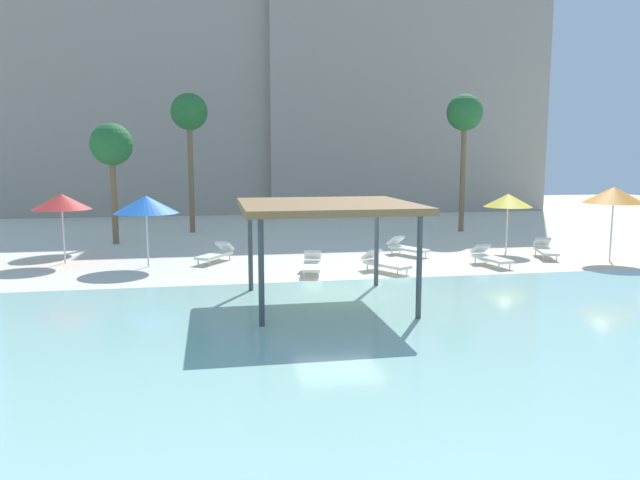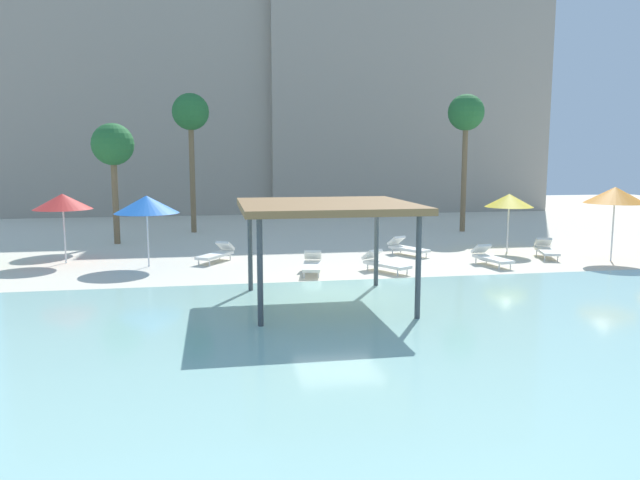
{
  "view_description": "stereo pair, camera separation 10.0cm",
  "coord_description": "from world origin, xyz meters",
  "px_view_note": "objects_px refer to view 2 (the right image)",
  "views": [
    {
      "loc": [
        -3.67,
        -17.13,
        4.02
      ],
      "look_at": [
        -0.18,
        2.0,
        1.3
      ],
      "focal_mm": 33.75,
      "sensor_mm": 36.0,
      "label": 1
    },
    {
      "loc": [
        -3.57,
        -17.15,
        4.02
      ],
      "look_at": [
        -0.18,
        2.0,
        1.3
      ],
      "focal_mm": 33.75,
      "sensor_mm": 36.0,
      "label": 2
    }
  ],
  "objects_px": {
    "lounge_chair_3": "(312,264)",
    "lounge_chair_5": "(546,249)",
    "lounge_chair_0": "(490,256)",
    "beach_umbrella_orange_5": "(615,195)",
    "beach_umbrella_red_4": "(63,202)",
    "palm_tree_1": "(113,147)",
    "palm_tree_0": "(191,116)",
    "lounge_chair_2": "(217,253)",
    "beach_umbrella_blue_2": "(147,204)",
    "shade_pavilion": "(326,209)",
    "lounge_chair_4": "(384,262)",
    "lounge_chair_1": "(406,247)",
    "beach_umbrella_yellow_1": "(509,201)",
    "palm_tree_2": "(466,116)"
  },
  "relations": [
    {
      "from": "lounge_chair_1",
      "to": "lounge_chair_5",
      "type": "height_order",
      "value": "same"
    },
    {
      "from": "beach_umbrella_yellow_1",
      "to": "lounge_chair_3",
      "type": "height_order",
      "value": "beach_umbrella_yellow_1"
    },
    {
      "from": "lounge_chair_3",
      "to": "palm_tree_2",
      "type": "height_order",
      "value": "palm_tree_2"
    },
    {
      "from": "lounge_chair_1",
      "to": "lounge_chair_2",
      "type": "xyz_separation_m",
      "value": [
        -7.64,
        -0.25,
        0.0
      ]
    },
    {
      "from": "shade_pavilion",
      "to": "beach_umbrella_red_4",
      "type": "bearing_deg",
      "value": 136.84
    },
    {
      "from": "beach_umbrella_orange_5",
      "to": "lounge_chair_5",
      "type": "xyz_separation_m",
      "value": [
        -2.03,
        1.19,
        -2.21
      ]
    },
    {
      "from": "beach_umbrella_orange_5",
      "to": "beach_umbrella_red_4",
      "type": "bearing_deg",
      "value": 171.31
    },
    {
      "from": "lounge_chair_0",
      "to": "beach_umbrella_orange_5",
      "type": "bearing_deg",
      "value": 81.19
    },
    {
      "from": "palm_tree_1",
      "to": "palm_tree_2",
      "type": "height_order",
      "value": "palm_tree_2"
    },
    {
      "from": "lounge_chair_5",
      "to": "beach_umbrella_orange_5",
      "type": "bearing_deg",
      "value": 77.44
    },
    {
      "from": "shade_pavilion",
      "to": "beach_umbrella_blue_2",
      "type": "distance_m",
      "value": 8.6
    },
    {
      "from": "lounge_chair_1",
      "to": "lounge_chair_5",
      "type": "xyz_separation_m",
      "value": [
        5.32,
        -1.54,
        0.0
      ]
    },
    {
      "from": "lounge_chair_2",
      "to": "palm_tree_0",
      "type": "relative_size",
      "value": 0.26
    },
    {
      "from": "lounge_chair_1",
      "to": "beach_umbrella_blue_2",
      "type": "bearing_deg",
      "value": -112.83
    },
    {
      "from": "shade_pavilion",
      "to": "lounge_chair_3",
      "type": "relative_size",
      "value": 2.31
    },
    {
      "from": "beach_umbrella_orange_5",
      "to": "lounge_chair_4",
      "type": "relative_size",
      "value": 1.47
    },
    {
      "from": "lounge_chair_5",
      "to": "palm_tree_0",
      "type": "xyz_separation_m",
      "value": [
        -14.13,
        10.64,
        5.76
      ]
    },
    {
      "from": "lounge_chair_2",
      "to": "lounge_chair_3",
      "type": "relative_size",
      "value": 0.97
    },
    {
      "from": "palm_tree_0",
      "to": "lounge_chair_3",
      "type": "bearing_deg",
      "value": -70.28
    },
    {
      "from": "lounge_chair_1",
      "to": "shade_pavilion",
      "type": "bearing_deg",
      "value": -59.85
    },
    {
      "from": "lounge_chair_3",
      "to": "palm_tree_0",
      "type": "xyz_separation_m",
      "value": [
        -4.39,
        12.24,
        5.76
      ]
    },
    {
      "from": "palm_tree_0",
      "to": "lounge_chair_2",
      "type": "bearing_deg",
      "value": -82.92
    },
    {
      "from": "lounge_chair_1",
      "to": "lounge_chair_5",
      "type": "bearing_deg",
      "value": 46.15
    },
    {
      "from": "palm_tree_1",
      "to": "lounge_chair_4",
      "type": "bearing_deg",
      "value": -40.23
    },
    {
      "from": "beach_umbrella_yellow_1",
      "to": "beach_umbrella_red_4",
      "type": "xyz_separation_m",
      "value": [
        -17.72,
        0.45,
        0.15
      ]
    },
    {
      "from": "beach_umbrella_orange_5",
      "to": "lounge_chair_5",
      "type": "relative_size",
      "value": 1.44
    },
    {
      "from": "beach_umbrella_blue_2",
      "to": "palm_tree_0",
      "type": "height_order",
      "value": "palm_tree_0"
    },
    {
      "from": "beach_umbrella_orange_5",
      "to": "lounge_chair_2",
      "type": "bearing_deg",
      "value": 170.6
    },
    {
      "from": "beach_umbrella_orange_5",
      "to": "palm_tree_0",
      "type": "bearing_deg",
      "value": 143.8
    },
    {
      "from": "lounge_chair_4",
      "to": "palm_tree_1",
      "type": "relative_size",
      "value": 0.35
    },
    {
      "from": "lounge_chair_5",
      "to": "shade_pavilion",
      "type": "bearing_deg",
      "value": -41.37
    },
    {
      "from": "beach_umbrella_blue_2",
      "to": "beach_umbrella_orange_5",
      "type": "xyz_separation_m",
      "value": [
        17.48,
        -1.87,
        0.26
      ]
    },
    {
      "from": "palm_tree_1",
      "to": "palm_tree_2",
      "type": "relative_size",
      "value": 0.76
    },
    {
      "from": "lounge_chair_2",
      "to": "palm_tree_1",
      "type": "xyz_separation_m",
      "value": [
        -4.52,
        5.64,
        4.11
      ]
    },
    {
      "from": "lounge_chair_2",
      "to": "lounge_chair_5",
      "type": "xyz_separation_m",
      "value": [
        12.97,
        -1.29,
        0.0
      ]
    },
    {
      "from": "beach_umbrella_orange_5",
      "to": "lounge_chair_1",
      "type": "height_order",
      "value": "beach_umbrella_orange_5"
    },
    {
      "from": "lounge_chair_5",
      "to": "palm_tree_2",
      "type": "distance_m",
      "value": 10.29
    },
    {
      "from": "lounge_chair_3",
      "to": "lounge_chair_5",
      "type": "height_order",
      "value": "same"
    },
    {
      "from": "lounge_chair_2",
      "to": "beach_umbrella_red_4",
      "type": "bearing_deg",
      "value": -63.42
    },
    {
      "from": "palm_tree_0",
      "to": "palm_tree_2",
      "type": "height_order",
      "value": "palm_tree_0"
    },
    {
      "from": "lounge_chair_0",
      "to": "lounge_chair_4",
      "type": "relative_size",
      "value": 1.01
    },
    {
      "from": "shade_pavilion",
      "to": "lounge_chair_1",
      "type": "bearing_deg",
      "value": 57.86
    },
    {
      "from": "palm_tree_1",
      "to": "shade_pavilion",
      "type": "bearing_deg",
      "value": -60.26
    },
    {
      "from": "lounge_chair_3",
      "to": "palm_tree_1",
      "type": "height_order",
      "value": "palm_tree_1"
    },
    {
      "from": "lounge_chair_4",
      "to": "palm_tree_1",
      "type": "bearing_deg",
      "value": -160.25
    },
    {
      "from": "beach_umbrella_yellow_1",
      "to": "lounge_chair_0",
      "type": "bearing_deg",
      "value": -127.18
    },
    {
      "from": "lounge_chair_1",
      "to": "lounge_chair_2",
      "type": "height_order",
      "value": "same"
    },
    {
      "from": "beach_umbrella_red_4",
      "to": "lounge_chair_3",
      "type": "xyz_separation_m",
      "value": [
        8.88,
        -3.57,
        -2.0
      ]
    },
    {
      "from": "beach_umbrella_blue_2",
      "to": "beach_umbrella_red_4",
      "type": "height_order",
      "value": "beach_umbrella_red_4"
    },
    {
      "from": "beach_umbrella_red_4",
      "to": "lounge_chair_3",
      "type": "distance_m",
      "value": 9.77
    }
  ]
}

